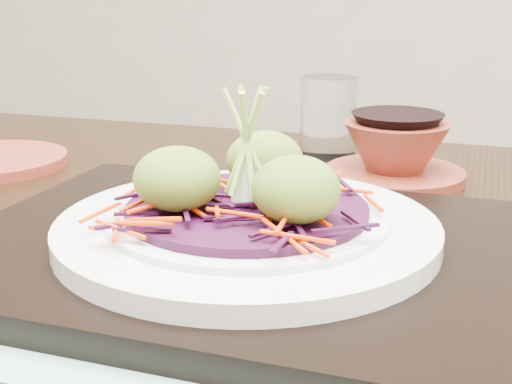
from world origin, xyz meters
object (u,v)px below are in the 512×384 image
(white_plate, at_px, (247,227))
(serving_tray, at_px, (247,252))
(water_glass, at_px, (328,117))
(terracotta_bowl_set, at_px, (395,154))

(white_plate, bearing_deg, serving_tray, 0.00)
(water_glass, xyz_separation_m, terracotta_bowl_set, (0.08, -0.07, -0.02))
(white_plate, xyz_separation_m, water_glass, (-0.02, 0.33, 0.01))
(serving_tray, relative_size, white_plate, 1.54)
(serving_tray, xyz_separation_m, water_glass, (-0.02, 0.33, 0.03))
(water_glass, bearing_deg, white_plate, -87.13)
(serving_tray, bearing_deg, terracotta_bowl_set, 76.67)
(white_plate, relative_size, terracotta_bowl_set, 1.43)
(white_plate, distance_m, water_glass, 0.33)
(serving_tray, bearing_deg, water_glass, 94.11)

